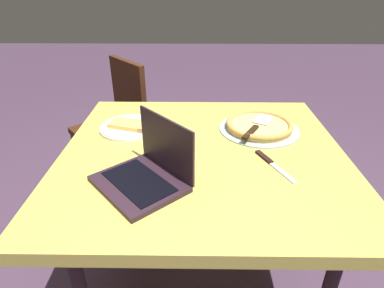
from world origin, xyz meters
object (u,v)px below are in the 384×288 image
at_px(chair_near, 117,120).
at_px(pizza_tray, 259,126).
at_px(pizza_plate, 129,127).
at_px(dining_table, 203,163).
at_px(laptop, 147,171).
at_px(table_knife, 271,163).

bearing_deg(chair_near, pizza_tray, 142.62).
distance_m(pizza_plate, pizza_tray, 0.60).
xyz_separation_m(dining_table, pizza_plate, (0.34, -0.20, 0.07)).
relative_size(pizza_plate, chair_near, 0.29).
bearing_deg(dining_table, pizza_plate, -30.26).
bearing_deg(laptop, dining_table, -131.63).
bearing_deg(table_knife, pizza_plate, -26.02).
relative_size(laptop, pizza_plate, 1.45).
height_order(dining_table, table_knife, table_knife).
distance_m(laptop, pizza_tray, 0.62).
relative_size(pizza_tray, table_knife, 1.64).
bearing_deg(laptop, pizza_tray, -137.36).
height_order(laptop, chair_near, laptop).
bearing_deg(pizza_plate, chair_near, -70.71).
bearing_deg(pizza_tray, laptop, 42.64).
height_order(dining_table, pizza_plate, pizza_plate).
bearing_deg(pizza_plate, laptop, 108.82).
distance_m(table_knife, chair_near, 1.25).
distance_m(dining_table, pizza_tray, 0.34).
relative_size(pizza_tray, chair_near, 0.40).
height_order(dining_table, chair_near, chair_near).
relative_size(dining_table, laptop, 3.01).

